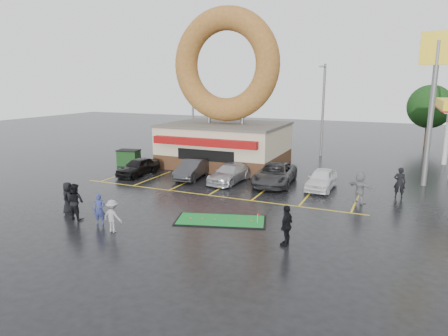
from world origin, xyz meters
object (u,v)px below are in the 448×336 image
at_px(streetlight_left, 192,105).
at_px(streetlight_mid, 323,108).
at_px(car_grey, 275,174).
at_px(car_black, 138,167).
at_px(car_dgrey, 192,169).
at_px(dumpster, 129,158).
at_px(person_cameraman, 287,225).
at_px(shell_sign, 435,80).
at_px(putting_green, 221,220).
at_px(car_silver, 230,173).
at_px(car_white, 322,179).
at_px(person_blue, 99,209).
at_px(donut_shop, 225,115).

height_order(streetlight_left, streetlight_mid, same).
bearing_deg(streetlight_mid, car_grey, -93.88).
height_order(streetlight_mid, car_grey, streetlight_mid).
height_order(streetlight_left, car_black, streetlight_left).
distance_m(streetlight_left, car_black, 14.41).
bearing_deg(streetlight_mid, car_dgrey, -117.82).
height_order(car_black, dumpster, car_black).
distance_m(streetlight_left, car_grey, 18.18).
relative_size(car_dgrey, person_cameraman, 2.30).
xyz_separation_m(shell_sign, putting_green, (-10.20, -12.80, -7.34)).
bearing_deg(car_silver, car_dgrey, -174.28).
bearing_deg(car_grey, streetlight_left, 133.21).
relative_size(person_cameraman, putting_green, 0.37).
xyz_separation_m(car_dgrey, car_white, (9.72, 0.82, -0.01)).
height_order(shell_sign, person_blue, shell_sign).
bearing_deg(car_black, person_blue, -60.39).
xyz_separation_m(car_dgrey, person_blue, (0.52, -10.99, 0.10)).
bearing_deg(putting_green, donut_shop, 112.86).
bearing_deg(dumpster, shell_sign, -3.55).
bearing_deg(streetlight_left, person_blue, -72.96).
bearing_deg(car_silver, streetlight_left, 132.55).
xyz_separation_m(streetlight_left, person_cameraman, (16.84, -22.45, -3.83)).
distance_m(streetlight_mid, car_dgrey, 16.05).
distance_m(person_blue, person_cameraman, 9.66).
bearing_deg(person_blue, streetlight_mid, 49.49).
xyz_separation_m(car_silver, putting_green, (2.92, -8.04, -0.63)).
xyz_separation_m(donut_shop, car_grey, (6.12, -4.97, -3.71)).
relative_size(streetlight_left, person_blue, 5.51).
bearing_deg(streetlight_mid, car_silver, -106.76).
distance_m(shell_sign, person_blue, 23.24).
bearing_deg(car_grey, shell_sign, 17.50).
xyz_separation_m(car_grey, person_cameraman, (3.72, -10.53, 0.19)).
distance_m(car_black, putting_green, 12.62).
relative_size(streetlight_mid, car_silver, 1.95).
bearing_deg(person_blue, donut_shop, 65.64).
bearing_deg(car_grey, streetlight_mid, 81.57).
xyz_separation_m(car_dgrey, person_cameraman, (10.09, -9.72, 0.23)).
height_order(streetlight_mid, car_black, streetlight_mid).
bearing_deg(dumpster, car_dgrey, -25.57).
bearing_deg(streetlight_left, shell_sign, -18.99).
relative_size(person_blue, putting_green, 0.32).
distance_m(streetlight_mid, dumpster, 19.26).
height_order(shell_sign, person_cameraman, shell_sign).
distance_m(streetlight_mid, car_grey, 13.56).
distance_m(streetlight_left, car_dgrey, 14.98).
bearing_deg(donut_shop, streetlight_left, 135.22).
relative_size(streetlight_left, car_black, 2.21).
relative_size(car_grey, car_white, 1.31).
height_order(car_dgrey, person_blue, person_blue).
height_order(shell_sign, streetlight_mid, shell_sign).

